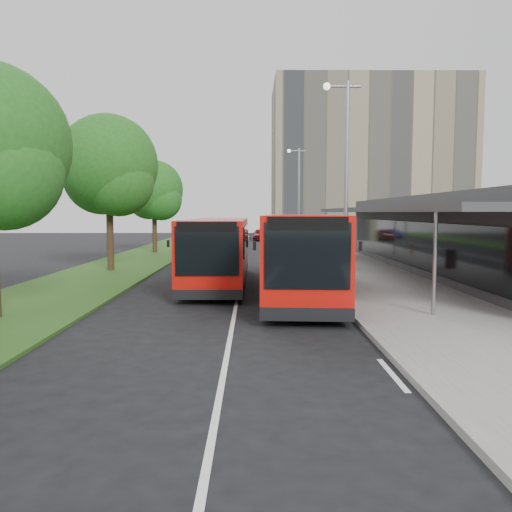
{
  "coord_description": "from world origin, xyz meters",
  "views": [
    {
      "loc": [
        0.58,
        -17.47,
        3.16
      ],
      "look_at": [
        0.7,
        1.48,
        1.5
      ],
      "focal_mm": 35.0,
      "sensor_mm": 36.0,
      "label": 1
    }
  ],
  "objects_px": {
    "lamp_post_far": "(298,193)",
    "car_far": "(241,234)",
    "bollard": "(315,249)",
    "tree_mid": "(109,171)",
    "car_near": "(260,234)",
    "bus_second": "(218,251)",
    "lamp_post_near": "(344,172)",
    "litter_bin": "(344,259)",
    "bus_main": "(302,255)",
    "tree_far": "(154,193)"
  },
  "relations": [
    {
      "from": "lamp_post_far",
      "to": "car_far",
      "type": "height_order",
      "value": "lamp_post_far"
    },
    {
      "from": "bollard",
      "to": "car_far",
      "type": "xyz_separation_m",
      "value": [
        -5.82,
        25.54,
        -0.04
      ]
    },
    {
      "from": "tree_mid",
      "to": "car_near",
      "type": "relative_size",
      "value": 2.06
    },
    {
      "from": "bus_second",
      "to": "car_near",
      "type": "distance_m",
      "value": 34.44
    },
    {
      "from": "lamp_post_near",
      "to": "litter_bin",
      "type": "distance_m",
      "value": 8.59
    },
    {
      "from": "tree_mid",
      "to": "bollard",
      "type": "xyz_separation_m",
      "value": [
        11.99,
        8.83,
        -4.75
      ]
    },
    {
      "from": "tree_mid",
      "to": "lamp_post_near",
      "type": "relative_size",
      "value": 1.03
    },
    {
      "from": "bollard",
      "to": "tree_mid",
      "type": "bearing_deg",
      "value": -143.62
    },
    {
      "from": "litter_bin",
      "to": "car_far",
      "type": "distance_m",
      "value": 34.58
    },
    {
      "from": "lamp_post_far",
      "to": "bus_main",
      "type": "xyz_separation_m",
      "value": [
        -1.71,
        -20.84,
        -3.14
      ]
    },
    {
      "from": "tree_far",
      "to": "bus_second",
      "type": "height_order",
      "value": "tree_far"
    },
    {
      "from": "bollard",
      "to": "car_far",
      "type": "distance_m",
      "value": 26.2
    },
    {
      "from": "tree_mid",
      "to": "tree_far",
      "type": "distance_m",
      "value": 12.02
    },
    {
      "from": "car_near",
      "to": "tree_mid",
      "type": "bearing_deg",
      "value": -106.1
    },
    {
      "from": "bollard",
      "to": "litter_bin",
      "type": "bearing_deg",
      "value": -86.18
    },
    {
      "from": "bollard",
      "to": "tree_far",
      "type": "bearing_deg",
      "value": 165.19
    },
    {
      "from": "car_near",
      "to": "car_far",
      "type": "distance_m",
      "value": 5.32
    },
    {
      "from": "tree_mid",
      "to": "litter_bin",
      "type": "relative_size",
      "value": 8.12
    },
    {
      "from": "tree_mid",
      "to": "lamp_post_near",
      "type": "height_order",
      "value": "tree_mid"
    },
    {
      "from": "bus_second",
      "to": "car_far",
      "type": "bearing_deg",
      "value": 90.2
    },
    {
      "from": "tree_far",
      "to": "car_far",
      "type": "xyz_separation_m",
      "value": [
        6.16,
        22.37,
        -4.05
      ]
    },
    {
      "from": "bus_main",
      "to": "bus_second",
      "type": "height_order",
      "value": "bus_main"
    },
    {
      "from": "tree_mid",
      "to": "tree_far",
      "type": "height_order",
      "value": "tree_mid"
    },
    {
      "from": "bus_main",
      "to": "car_far",
      "type": "xyz_separation_m",
      "value": [
        -3.26,
        42.26,
        -1.02
      ]
    },
    {
      "from": "car_far",
      "to": "bollard",
      "type": "bearing_deg",
      "value": -71.94
    },
    {
      "from": "tree_mid",
      "to": "litter_bin",
      "type": "distance_m",
      "value": 13.4
    },
    {
      "from": "bollard",
      "to": "car_near",
      "type": "height_order",
      "value": "car_near"
    },
    {
      "from": "tree_mid",
      "to": "lamp_post_near",
      "type": "bearing_deg",
      "value": -32.36
    },
    {
      "from": "bus_main",
      "to": "car_far",
      "type": "distance_m",
      "value": 42.4
    },
    {
      "from": "bus_main",
      "to": "car_near",
      "type": "bearing_deg",
      "value": 95.54
    },
    {
      "from": "lamp_post_near",
      "to": "litter_bin",
      "type": "height_order",
      "value": "lamp_post_near"
    },
    {
      "from": "bus_main",
      "to": "litter_bin",
      "type": "distance_m",
      "value": 8.9
    },
    {
      "from": "lamp_post_far",
      "to": "litter_bin",
      "type": "distance_m",
      "value": 13.28
    },
    {
      "from": "bollard",
      "to": "car_near",
      "type": "relative_size",
      "value": 0.22
    },
    {
      "from": "tree_far",
      "to": "car_far",
      "type": "relative_size",
      "value": 2.11
    },
    {
      "from": "lamp_post_far",
      "to": "bus_second",
      "type": "relative_size",
      "value": 0.79
    },
    {
      "from": "lamp_post_far",
      "to": "car_near",
      "type": "distance_m",
      "value": 17.3
    },
    {
      "from": "lamp_post_near",
      "to": "bus_second",
      "type": "distance_m",
      "value": 6.41
    },
    {
      "from": "lamp_post_far",
      "to": "bus_second",
      "type": "height_order",
      "value": "lamp_post_far"
    },
    {
      "from": "lamp_post_far",
      "to": "bollard",
      "type": "xyz_separation_m",
      "value": [
        0.86,
        -4.12,
        -4.12
      ]
    },
    {
      "from": "bus_main",
      "to": "car_near",
      "type": "distance_m",
      "value": 37.46
    },
    {
      "from": "lamp_post_far",
      "to": "bus_second",
      "type": "xyz_separation_m",
      "value": [
        -5.05,
        -17.76,
        -3.25
      ]
    },
    {
      "from": "litter_bin",
      "to": "bus_main",
      "type": "bearing_deg",
      "value": -110.7
    },
    {
      "from": "tree_mid",
      "to": "car_far",
      "type": "bearing_deg",
      "value": 79.83
    },
    {
      "from": "tree_mid",
      "to": "car_far",
      "type": "relative_size",
      "value": 2.45
    },
    {
      "from": "lamp_post_near",
      "to": "lamp_post_far",
      "type": "bearing_deg",
      "value": 90.0
    },
    {
      "from": "litter_bin",
      "to": "bus_second",
      "type": "bearing_deg",
      "value": -141.24
    },
    {
      "from": "lamp_post_near",
      "to": "bus_second",
      "type": "xyz_separation_m",
      "value": [
        -5.05,
        2.24,
        -3.25
      ]
    },
    {
      "from": "tree_far",
      "to": "car_near",
      "type": "distance_m",
      "value": 19.85
    },
    {
      "from": "tree_mid",
      "to": "tree_far",
      "type": "bearing_deg",
      "value": 90.0
    }
  ]
}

